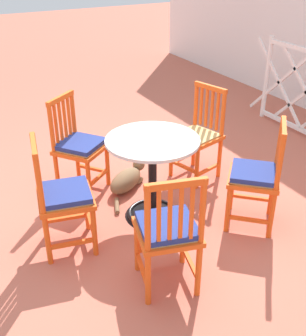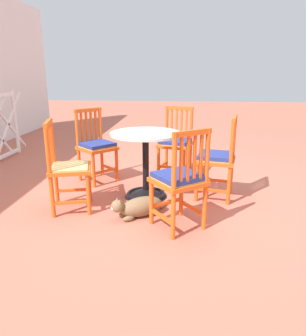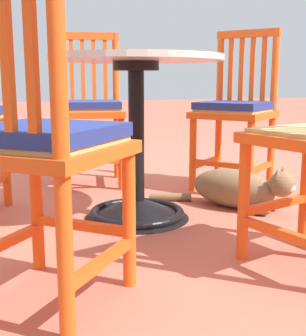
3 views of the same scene
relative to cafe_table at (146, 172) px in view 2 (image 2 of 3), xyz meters
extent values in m
plane|color=#BC604C|center=(-0.09, -0.22, -0.28)|extent=(24.00, 24.00, 0.00)
cylinder|color=white|center=(1.82, 2.43, 0.25)|extent=(0.06, 0.06, 1.06)
cube|color=white|center=(1.59, 2.43, 0.25)|extent=(0.96, 0.02, 0.96)
cube|color=white|center=(1.59, 2.43, 0.25)|extent=(0.96, 0.02, 0.96)
cone|color=black|center=(0.00, 0.00, -0.23)|extent=(0.48, 0.48, 0.10)
torus|color=black|center=(0.00, 0.00, -0.26)|extent=(0.44, 0.44, 0.04)
cylinder|color=black|center=(0.00, 0.00, 0.09)|extent=(0.07, 0.07, 0.66)
cylinder|color=black|center=(0.00, 0.00, 0.40)|extent=(0.20, 0.20, 0.04)
cylinder|color=silver|center=(0.00, 0.00, 0.43)|extent=(0.76, 0.76, 0.02)
cylinder|color=#EA5619|center=(-0.08, -0.56, -0.06)|extent=(0.04, 0.04, 0.45)
cylinder|color=#EA5619|center=(0.25, -0.63, -0.06)|extent=(0.04, 0.04, 0.45)
cylinder|color=#EA5619|center=(-0.15, -0.89, 0.17)|extent=(0.04, 0.04, 0.91)
cylinder|color=#EA5619|center=(0.18, -0.96, 0.17)|extent=(0.04, 0.04, 0.91)
cube|color=#EA5619|center=(-0.12, -0.73, -0.14)|extent=(0.09, 0.34, 0.03)
cube|color=#EA5619|center=(0.22, -0.79, -0.14)|extent=(0.09, 0.34, 0.03)
cube|color=#EA5619|center=(0.08, -0.59, -0.11)|extent=(0.34, 0.09, 0.03)
cube|color=#EA5619|center=(0.05, -0.76, 0.15)|extent=(0.47, 0.47, 0.04)
cube|color=tan|center=(0.05, -0.76, 0.17)|extent=(0.41, 0.41, 0.02)
cube|color=#EA5619|center=(-0.08, -0.91, 0.40)|extent=(0.03, 0.02, 0.39)
cube|color=#EA5619|center=(-0.02, -0.92, 0.40)|extent=(0.03, 0.02, 0.39)
cube|color=#EA5619|center=(0.05, -0.93, 0.40)|extent=(0.03, 0.02, 0.39)
cube|color=#EA5619|center=(0.12, -0.95, 0.40)|extent=(0.03, 0.02, 0.39)
cube|color=#EA5619|center=(0.02, -0.93, 0.61)|extent=(0.38, 0.11, 0.04)
cube|color=navy|center=(0.05, -0.76, 0.20)|extent=(0.42, 0.42, 0.04)
cylinder|color=#EA5619|center=(0.55, -0.42, -0.06)|extent=(0.04, 0.04, 0.45)
cylinder|color=#EA5619|center=(0.64, -0.09, -0.06)|extent=(0.04, 0.04, 0.45)
cylinder|color=#EA5619|center=(0.88, -0.51, 0.17)|extent=(0.04, 0.04, 0.91)
cylinder|color=#EA5619|center=(0.96, -0.18, 0.17)|extent=(0.04, 0.04, 0.91)
cube|color=#EA5619|center=(0.71, -0.46, -0.14)|extent=(0.34, 0.11, 0.03)
cube|color=#EA5619|center=(0.80, -0.14, -0.14)|extent=(0.34, 0.11, 0.03)
cube|color=#EA5619|center=(0.59, -0.26, -0.11)|extent=(0.11, 0.34, 0.03)
cube|color=#EA5619|center=(0.76, -0.30, 0.15)|extent=(0.49, 0.49, 0.04)
cube|color=tan|center=(0.76, -0.30, 0.17)|extent=(0.43, 0.43, 0.02)
cube|color=#EA5619|center=(0.90, -0.44, 0.40)|extent=(0.03, 0.03, 0.39)
cube|color=#EA5619|center=(0.91, -0.38, 0.40)|extent=(0.03, 0.03, 0.39)
cube|color=#EA5619|center=(0.93, -0.31, 0.40)|extent=(0.03, 0.03, 0.39)
cube|color=#EA5619|center=(0.95, -0.24, 0.40)|extent=(0.03, 0.03, 0.39)
cube|color=#EA5619|center=(0.92, -0.34, 0.61)|extent=(0.13, 0.38, 0.04)
cube|color=navy|center=(0.76, -0.30, 0.20)|extent=(0.44, 0.44, 0.04)
cylinder|color=#EA5619|center=(0.48, 0.43, -0.06)|extent=(0.04, 0.04, 0.45)
cylinder|color=#EA5619|center=(0.23, 0.66, -0.06)|extent=(0.04, 0.04, 0.45)
cylinder|color=#EA5619|center=(0.71, 0.68, 0.17)|extent=(0.04, 0.04, 0.91)
cylinder|color=#EA5619|center=(0.47, 0.91, 0.17)|extent=(0.04, 0.04, 0.91)
cube|color=#EA5619|center=(0.60, 0.55, -0.14)|extent=(0.25, 0.27, 0.03)
cube|color=#EA5619|center=(0.35, 0.78, -0.14)|extent=(0.25, 0.27, 0.03)
cube|color=#EA5619|center=(0.36, 0.54, -0.11)|extent=(0.27, 0.25, 0.03)
cube|color=#EA5619|center=(0.47, 0.67, 0.15)|extent=(0.57, 0.57, 0.04)
cube|color=tan|center=(0.47, 0.67, 0.17)|extent=(0.49, 0.49, 0.02)
cube|color=#EA5619|center=(0.67, 0.72, 0.40)|extent=(0.03, 0.03, 0.39)
cube|color=#EA5619|center=(0.62, 0.77, 0.40)|extent=(0.03, 0.03, 0.39)
cube|color=#EA5619|center=(0.57, 0.82, 0.40)|extent=(0.03, 0.03, 0.39)
cube|color=#EA5619|center=(0.52, 0.86, 0.40)|extent=(0.03, 0.03, 0.39)
cube|color=#EA5619|center=(0.59, 0.79, 0.61)|extent=(0.30, 0.28, 0.04)
cube|color=navy|center=(0.47, 0.67, 0.20)|extent=(0.51, 0.51, 0.04)
cylinder|color=#EA5619|center=(-0.20, 0.59, -0.06)|extent=(0.04, 0.04, 0.45)
cylinder|color=#EA5619|center=(-0.53, 0.50, -0.06)|extent=(0.04, 0.04, 0.45)
cylinder|color=#EA5619|center=(-0.29, 0.91, 0.17)|extent=(0.04, 0.04, 0.91)
cylinder|color=#EA5619|center=(-0.62, 0.83, 0.17)|extent=(0.04, 0.04, 0.91)
cube|color=#EA5619|center=(-0.25, 0.75, -0.14)|extent=(0.12, 0.34, 0.03)
cube|color=#EA5619|center=(-0.58, 0.66, -0.14)|extent=(0.12, 0.34, 0.03)
cube|color=#EA5619|center=(-0.37, 0.54, -0.11)|extent=(0.34, 0.12, 0.03)
cube|color=#EA5619|center=(-0.41, 0.71, 0.15)|extent=(0.49, 0.49, 0.04)
cube|color=tan|center=(-0.41, 0.71, 0.17)|extent=(0.43, 0.43, 0.02)
cube|color=#EA5619|center=(-0.36, 0.90, 0.40)|extent=(0.03, 0.03, 0.39)
cube|color=#EA5619|center=(-0.42, 0.88, 0.40)|extent=(0.03, 0.03, 0.39)
cube|color=#EA5619|center=(-0.49, 0.86, 0.40)|extent=(0.03, 0.03, 0.39)
cube|color=#EA5619|center=(-0.56, 0.84, 0.40)|extent=(0.03, 0.03, 0.39)
cube|color=#EA5619|center=(-0.46, 0.87, 0.61)|extent=(0.38, 0.13, 0.04)
cylinder|color=#EA5619|center=(-0.67, -0.13, -0.06)|extent=(0.04, 0.04, 0.45)
cylinder|color=#EA5619|center=(-0.46, -0.40, -0.06)|extent=(0.04, 0.04, 0.45)
cylinder|color=#EA5619|center=(-0.94, -0.34, 0.17)|extent=(0.04, 0.04, 0.91)
cylinder|color=#EA5619|center=(-0.73, -0.61, 0.17)|extent=(0.04, 0.04, 0.91)
cube|color=#EA5619|center=(-0.80, -0.23, -0.14)|extent=(0.29, 0.23, 0.03)
cube|color=#EA5619|center=(-0.60, -0.50, -0.14)|extent=(0.29, 0.23, 0.03)
cube|color=#EA5619|center=(-0.57, -0.26, -0.11)|extent=(0.23, 0.29, 0.03)
cube|color=#EA5619|center=(-0.70, -0.37, 0.15)|extent=(0.56, 0.56, 0.04)
cube|color=tan|center=(-0.70, -0.37, 0.17)|extent=(0.49, 0.49, 0.02)
cube|color=#EA5619|center=(-0.90, -0.39, 0.40)|extent=(0.03, 0.03, 0.39)
cube|color=#EA5619|center=(-0.86, -0.44, 0.40)|extent=(0.03, 0.03, 0.39)
cube|color=#EA5619|center=(-0.81, -0.50, 0.40)|extent=(0.03, 0.03, 0.39)
cube|color=#EA5619|center=(-0.77, -0.55, 0.40)|extent=(0.03, 0.03, 0.39)
cube|color=#EA5619|center=(-0.83, -0.47, 0.61)|extent=(0.26, 0.32, 0.04)
cube|color=navy|center=(-0.70, -0.37, 0.20)|extent=(0.50, 0.50, 0.04)
ellipsoid|color=brown|center=(-0.51, -0.02, -0.19)|extent=(0.41, 0.48, 0.19)
ellipsoid|color=silver|center=(-0.56, 0.07, -0.20)|extent=(0.22, 0.23, 0.14)
sphere|color=brown|center=(-0.64, 0.19, -0.13)|extent=(0.12, 0.12, 0.12)
ellipsoid|color=silver|center=(-0.67, 0.23, -0.15)|extent=(0.07, 0.07, 0.04)
cone|color=brown|center=(-0.66, 0.17, -0.08)|extent=(0.04, 0.04, 0.04)
cone|color=brown|center=(-0.61, 0.20, -0.08)|extent=(0.04, 0.04, 0.04)
ellipsoid|color=brown|center=(-0.64, 0.09, -0.26)|extent=(0.11, 0.13, 0.05)
ellipsoid|color=brown|center=(-0.55, 0.15, -0.26)|extent=(0.11, 0.13, 0.05)
cylinder|color=brown|center=(-0.25, -0.22, -0.26)|extent=(0.22, 0.12, 0.04)
camera|label=1|loc=(2.69, -1.46, 1.84)|focal=45.45mm
camera|label=2|loc=(-3.35, -0.39, 1.07)|focal=34.14mm
camera|label=3|loc=(0.61, 1.92, 0.34)|focal=48.63mm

